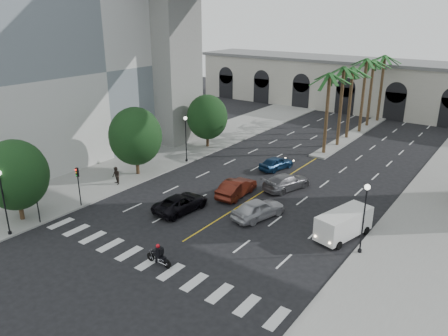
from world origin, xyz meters
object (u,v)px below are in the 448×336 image
at_px(car_c, 181,203).
at_px(car_b, 236,188).
at_px(car_d, 286,182).
at_px(car_e, 276,163).
at_px(cargo_van, 343,223).
at_px(traffic_signal_near, 36,195).
at_px(motorcycle_rider, 159,256).
at_px(pedestrian_a, 38,187).
at_px(traffic_signal_far, 78,180).
at_px(pedestrian_b, 116,176).
at_px(lamp_post_left_near, 3,197).
at_px(car_a, 258,209).
at_px(lamp_post_right, 364,213).
at_px(lamp_post_left_far, 186,135).

bearing_deg(car_c, car_b, -106.23).
height_order(car_d, car_e, car_d).
height_order(car_b, cargo_van, cargo_van).
xyz_separation_m(traffic_signal_near, car_c, (7.69, 8.52, -1.79)).
xyz_separation_m(car_c, car_d, (5.11, 9.62, 0.04)).
distance_m(motorcycle_rider, pedestrian_a, 17.20).
xyz_separation_m(traffic_signal_far, motorcycle_rider, (12.10, -2.79, -1.80)).
bearing_deg(car_e, traffic_signal_near, 80.48).
xyz_separation_m(traffic_signal_near, pedestrian_b, (-1.22, 9.16, -1.47)).
height_order(lamp_post_left_near, pedestrian_a, lamp_post_left_near).
xyz_separation_m(car_a, cargo_van, (6.98, 0.88, 0.35)).
relative_size(car_e, pedestrian_a, 2.54).
height_order(traffic_signal_near, pedestrian_a, traffic_signal_near).
bearing_deg(lamp_post_right, cargo_van, 139.85).
bearing_deg(lamp_post_left_near, pedestrian_b, 95.47).
height_order(lamp_post_right, car_b, lamp_post_right).
distance_m(car_e, pedestrian_a, 24.05).
height_order(motorcycle_rider, cargo_van, cargo_van).
bearing_deg(car_a, traffic_signal_far, 43.20).
height_order(motorcycle_rider, pedestrian_a, pedestrian_a).
relative_size(lamp_post_left_near, car_b, 1.07).
bearing_deg(traffic_signal_far, car_a, 27.63).
relative_size(lamp_post_left_far, motorcycle_rider, 2.46).
height_order(traffic_signal_near, motorcycle_rider, traffic_signal_near).
xyz_separation_m(car_b, pedestrian_a, (-14.79, -10.87, 0.16)).
height_order(traffic_signal_near, cargo_van, traffic_signal_near).
distance_m(lamp_post_right, car_b, 13.57).
height_order(car_e, pedestrian_b, pedestrian_b).
xyz_separation_m(traffic_signal_near, car_e, (9.27, 22.45, -1.79)).
distance_m(traffic_signal_far, car_c, 9.10).
relative_size(motorcycle_rider, car_b, 0.44).
height_order(lamp_post_left_near, motorcycle_rider, lamp_post_left_near).
bearing_deg(car_b, traffic_signal_far, 41.60).
relative_size(lamp_post_left_near, lamp_post_left_far, 1.00).
distance_m(traffic_signal_far, pedestrian_b, 5.50).
bearing_deg(pedestrian_b, car_a, 28.52).
height_order(car_c, car_d, car_d).
relative_size(lamp_post_left_far, traffic_signal_far, 1.47).
bearing_deg(cargo_van, pedestrian_b, -157.98).
relative_size(traffic_signal_near, traffic_signal_far, 1.00).
bearing_deg(pedestrian_b, traffic_signal_near, -61.74).
bearing_deg(car_a, pedestrian_b, 23.41).
height_order(traffic_signal_far, car_a, traffic_signal_far).
relative_size(car_a, car_d, 0.93).
distance_m(motorcycle_rider, car_b, 12.96).
distance_m(car_b, car_e, 8.51).
bearing_deg(traffic_signal_far, cargo_van, 21.31).
bearing_deg(traffic_signal_near, car_b, 54.92).
bearing_deg(car_b, pedestrian_a, 32.46).
bearing_deg(traffic_signal_far, pedestrian_a, -169.61).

